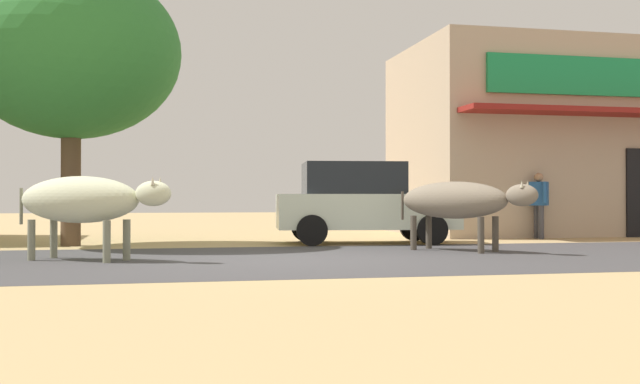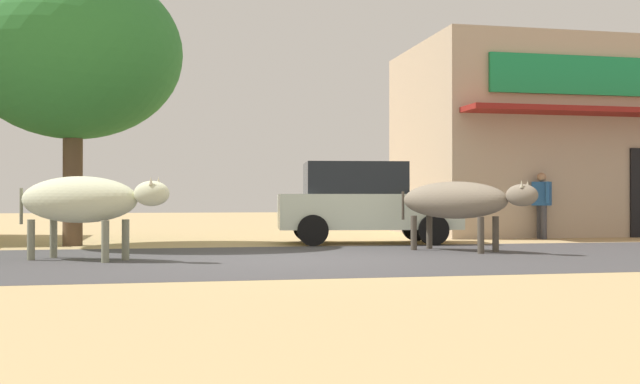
{
  "view_description": "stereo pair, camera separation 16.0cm",
  "coord_description": "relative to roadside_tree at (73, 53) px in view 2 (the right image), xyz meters",
  "views": [
    {
      "loc": [
        -2.04,
        -11.28,
        0.9
      ],
      "look_at": [
        0.85,
        1.66,
        1.02
      ],
      "focal_mm": 42.83,
      "sensor_mm": 36.0,
      "label": 1
    },
    {
      "loc": [
        -1.88,
        -11.31,
        0.9
      ],
      "look_at": [
        0.85,
        1.66,
        1.02
      ],
      "focal_mm": 42.83,
      "sensor_mm": 36.0,
      "label": 2
    }
  ],
  "objects": [
    {
      "name": "storefront_right_club",
      "position": [
        12.38,
        3.0,
        -1.31
      ],
      "size": [
        8.69,
        5.66,
        4.82
      ],
      "color": "tan",
      "rests_on": "ground"
    },
    {
      "name": "parked_hatchback_car",
      "position": [
        5.71,
        -0.37,
        -2.88
      ],
      "size": [
        3.79,
        2.16,
        1.64
      ],
      "color": "silver",
      "rests_on": "ground"
    },
    {
      "name": "roadside_tree",
      "position": [
        0.0,
        0.0,
        0.0
      ],
      "size": [
        4.19,
        4.19,
        5.41
      ],
      "color": "brown",
      "rests_on": "ground"
    },
    {
      "name": "cow_far_dark",
      "position": [
        6.67,
        -3.02,
        -2.85
      ],
      "size": [
        1.91,
        2.4,
        1.2
      ],
      "color": "gray",
      "rests_on": "ground"
    },
    {
      "name": "pedestrian_by_shop",
      "position": [
        10.09,
        0.43,
        -2.85
      ],
      "size": [
        0.48,
        0.61,
        1.5
      ],
      "color": "#3F3F47",
      "rests_on": "ground"
    },
    {
      "name": "ground",
      "position": [
        3.53,
        -4.06,
        -3.72
      ],
      "size": [
        80.0,
        80.0,
        0.0
      ],
      "primitive_type": "plane",
      "color": "tan"
    },
    {
      "name": "asphalt_road",
      "position": [
        3.53,
        -4.06,
        -3.72
      ],
      "size": [
        72.0,
        5.84,
        0.0
      ],
      "primitive_type": "cube",
      "color": "#424042",
      "rests_on": "ground"
    },
    {
      "name": "cow_near_brown",
      "position": [
        0.53,
        -3.7,
        -2.84
      ],
      "size": [
        2.4,
        1.73,
        1.24
      ],
      "color": "beige",
      "rests_on": "ground"
    }
  ]
}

